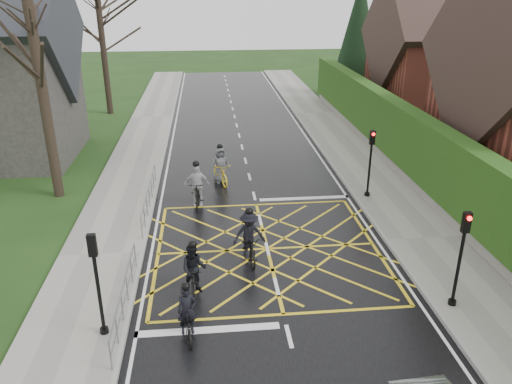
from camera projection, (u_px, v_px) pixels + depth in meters
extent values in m
plane|color=black|center=(267.00, 249.00, 18.49)|extent=(120.00, 120.00, 0.00)
cube|color=black|center=(267.00, 249.00, 18.49)|extent=(9.00, 80.00, 0.01)
cube|color=gray|center=(423.00, 239.00, 19.02)|extent=(3.00, 80.00, 0.15)
cube|color=gray|center=(102.00, 255.00, 17.91)|extent=(3.00, 80.00, 0.15)
cube|color=slate|center=(408.00, 175.00, 24.58)|extent=(0.50, 38.00, 0.70)
cube|color=#183D10|center=(413.00, 141.00, 23.90)|extent=(0.90, 38.00, 2.80)
cube|color=brown|center=(444.00, 77.00, 35.21)|extent=(9.00, 8.00, 6.00)
cube|color=#352520|center=(450.00, 34.00, 34.09)|extent=(9.80, 8.80, 8.80)
cylinder|color=black|center=(354.00, 90.00, 43.11)|extent=(0.50, 0.50, 1.20)
cone|color=black|center=(358.00, 37.00, 41.41)|extent=(4.60, 4.60, 10.00)
cylinder|color=black|center=(40.00, 76.00, 21.04)|extent=(0.44, 0.44, 11.00)
cylinder|color=black|center=(62.00, 43.00, 28.09)|extent=(0.44, 0.44, 12.00)
cylinder|color=black|center=(103.00, 45.00, 35.89)|extent=(0.44, 0.44, 10.00)
cylinder|color=slate|center=(123.00, 285.00, 14.46)|extent=(0.05, 5.00, 0.05)
cylinder|color=slate|center=(125.00, 298.00, 14.63)|extent=(0.04, 5.00, 0.04)
cylinder|color=slate|center=(111.00, 359.00, 12.36)|extent=(0.04, 0.04, 1.00)
cylinder|color=slate|center=(135.00, 257.00, 16.95)|extent=(0.04, 0.04, 1.00)
cylinder|color=slate|center=(148.00, 188.00, 21.34)|extent=(0.05, 6.00, 0.05)
cylinder|color=slate|center=(149.00, 198.00, 21.52)|extent=(0.04, 6.00, 0.04)
cylinder|color=slate|center=(142.00, 230.00, 18.78)|extent=(0.04, 0.04, 1.00)
cylinder|color=slate|center=(155.00, 174.00, 24.29)|extent=(0.04, 0.04, 1.00)
cylinder|color=black|center=(370.00, 168.00, 22.24)|extent=(0.10, 0.10, 3.00)
cylinder|color=black|center=(367.00, 196.00, 22.76)|extent=(0.24, 0.24, 0.30)
cube|color=black|center=(372.00, 138.00, 21.70)|extent=(0.22, 0.16, 0.62)
sphere|color=#FF0C0C|center=(374.00, 134.00, 21.52)|extent=(0.14, 0.14, 0.14)
cylinder|color=black|center=(459.00, 266.00, 14.53)|extent=(0.10, 0.10, 3.00)
cylinder|color=black|center=(452.00, 304.00, 15.05)|extent=(0.24, 0.24, 0.30)
cube|color=black|center=(466.00, 222.00, 13.99)|extent=(0.22, 0.16, 0.62)
sphere|color=#FF0C0C|center=(470.00, 218.00, 13.81)|extent=(0.14, 0.14, 0.14)
cylinder|color=black|center=(99.00, 291.00, 13.31)|extent=(0.10, 0.10, 3.00)
cylinder|color=black|center=(105.00, 332.00, 13.83)|extent=(0.24, 0.24, 0.30)
cube|color=black|center=(92.00, 245.00, 12.77)|extent=(0.22, 0.16, 0.62)
sphere|color=#FF0C0C|center=(92.00, 237.00, 12.81)|extent=(0.14, 0.14, 0.14)
imported|color=black|center=(188.00, 322.00, 13.79)|extent=(0.84, 1.76, 0.89)
imported|color=black|center=(187.00, 310.00, 13.77)|extent=(0.60, 0.44, 1.51)
sphere|color=black|center=(186.00, 287.00, 13.47)|extent=(0.24, 0.24, 0.24)
imported|color=black|center=(194.00, 278.00, 15.64)|extent=(0.64, 1.86, 1.10)
imported|color=black|center=(194.00, 269.00, 15.62)|extent=(0.86, 0.69, 1.68)
sphere|color=black|center=(193.00, 245.00, 15.28)|extent=(0.26, 0.26, 0.26)
imported|color=black|center=(249.00, 246.00, 17.60)|extent=(0.93, 2.09, 1.07)
imported|color=black|center=(249.00, 235.00, 17.54)|extent=(1.24, 0.80, 1.81)
sphere|color=black|center=(249.00, 212.00, 17.19)|extent=(0.28, 0.28, 0.28)
imported|color=black|center=(197.00, 193.00, 21.85)|extent=(0.65, 2.08, 1.24)
imported|color=#BBBBBF|center=(197.00, 185.00, 21.82)|extent=(1.13, 0.50, 1.90)
sphere|color=black|center=(196.00, 164.00, 21.44)|extent=(0.30, 0.30, 0.30)
imported|color=yellow|center=(221.00, 173.00, 24.40)|extent=(1.25, 2.15, 1.07)
imported|color=#56585E|center=(220.00, 165.00, 24.35)|extent=(1.01, 0.80, 1.81)
sphere|color=black|center=(220.00, 147.00, 23.99)|extent=(0.28, 0.28, 0.28)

